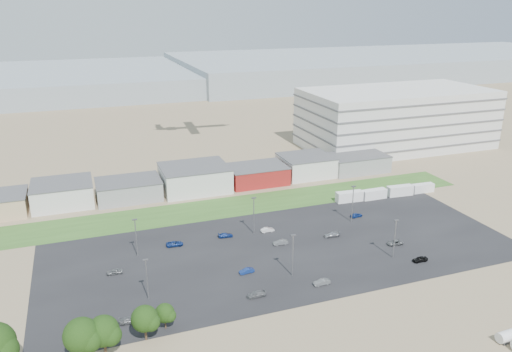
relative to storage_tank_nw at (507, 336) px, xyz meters
name	(u,v)px	position (x,y,z in m)	size (l,w,h in m)	color
ground	(298,293)	(-29.68, 28.34, -1.23)	(700.00, 700.00, 0.00)	#826C52
parking_lot	(283,249)	(-24.68, 48.34, -1.23)	(120.00, 50.00, 0.01)	black
grass_strip	(228,207)	(-29.68, 80.34, -1.22)	(160.00, 16.00, 0.02)	#335A22
hills_backdrop	(180,77)	(10.32, 343.34, 3.27)	(700.00, 200.00, 9.00)	gray
building_row	(162,182)	(-46.68, 99.34, 2.77)	(170.00, 20.00, 8.00)	silver
parking_garage	(396,118)	(60.32, 123.34, 11.27)	(80.00, 40.00, 25.00)	silver
storage_tank_nw	(507,336)	(0.00, 0.00, 0.00)	(4.10, 2.05, 2.46)	silver
box_trailer_a	(349,197)	(7.99, 71.64, 0.39)	(8.67, 2.71, 3.25)	silver
box_trailer_b	(374,194)	(16.67, 70.94, 0.32)	(8.27, 2.58, 3.10)	silver
box_trailer_c	(400,191)	(26.33, 70.65, 0.40)	(8.68, 2.71, 3.25)	silver
box_trailer_d	(423,188)	(35.31, 70.56, 0.20)	(7.63, 2.38, 2.86)	silver
tree_left	(82,339)	(-74.16, 20.79, 3.76)	(6.65, 6.65, 9.97)	black
tree_mid	(104,334)	(-70.52, 21.52, 3.28)	(6.02, 6.02, 9.03)	black
tree_right	(145,321)	(-63.08, 23.57, 2.79)	(5.37, 5.37, 8.05)	black
tree_near	(165,315)	(-59.04, 25.68, 1.82)	(4.07, 4.07, 6.10)	black
lightpole_front_l	(147,279)	(-60.64, 37.14, 3.50)	(1.11, 0.46, 9.47)	slate
lightpole_front_m	(293,255)	(-27.83, 35.60, 3.97)	(1.22, 0.51, 10.39)	slate
lightpole_front_r	(394,239)	(-0.83, 34.99, 3.86)	(1.20, 0.50, 10.18)	slate
lightpole_back_l	(136,238)	(-60.31, 57.37, 3.80)	(1.18, 0.49, 10.07)	slate
lightpole_back_m	(254,216)	(-28.60, 59.82, 4.06)	(1.24, 0.52, 10.58)	slate
lightpole_back_r	(353,204)	(0.60, 57.51, 4.27)	(1.29, 0.54, 10.99)	slate
parked_car_0	(395,243)	(3.81, 40.78, -0.65)	(1.93, 4.19, 1.16)	#595B5E
parked_car_2	(420,259)	(4.22, 30.98, -0.58)	(1.53, 3.81, 1.30)	black
parked_car_3	(256,294)	(-38.73, 30.09, -0.63)	(1.69, 4.16, 1.21)	#595B5E
parked_car_4	(247,271)	(-37.42, 40.23, -0.64)	(1.26, 3.60, 1.19)	navy
parked_car_5	(115,272)	(-66.49, 50.36, -0.61)	(1.47, 3.65, 1.24)	#595B5E
parked_car_6	(226,235)	(-36.56, 60.24, -0.66)	(1.60, 3.94, 1.14)	navy
parked_car_7	(281,242)	(-24.32, 51.06, -0.59)	(1.36, 3.89, 1.28)	#595B5E
parked_car_8	(356,215)	(3.63, 59.91, -0.60)	(1.50, 3.73, 1.27)	navy
parked_car_9	(175,244)	(-50.50, 59.81, -0.62)	(2.03, 4.40, 1.22)	navy
parked_car_10	(129,320)	(-65.42, 29.93, -0.63)	(1.68, 4.12, 1.20)	#595B5E
parked_car_11	(267,230)	(-24.71, 59.48, -0.62)	(1.30, 3.71, 1.22)	silver
parked_car_12	(332,235)	(-9.52, 50.61, -0.58)	(1.82, 4.47, 1.30)	#A5A5AA
parked_car_13	(322,282)	(-23.25, 29.67, -0.59)	(1.35, 3.88, 1.28)	#595B5E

